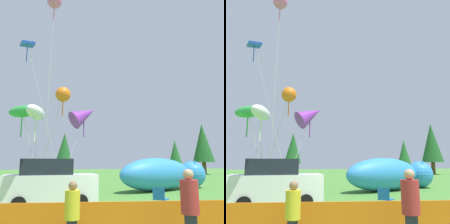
{
  "view_description": "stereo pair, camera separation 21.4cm",
  "coord_description": "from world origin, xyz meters",
  "views": [
    {
      "loc": [
        -2.68,
        -10.17,
        2.08
      ],
      "look_at": [
        0.33,
        4.17,
        4.99
      ],
      "focal_mm": 40.0,
      "sensor_mm": 36.0,
      "label": 1
    },
    {
      "loc": [
        -2.47,
        -10.21,
        2.08
      ],
      "look_at": [
        0.33,
        4.17,
        4.99
      ],
      "focal_mm": 40.0,
      "sensor_mm": 36.0,
      "label": 2
    }
  ],
  "objects": [
    {
      "name": "inflatable_cat",
      "position": [
        5.05,
        7.77,
        1.08
      ],
      "size": [
        8.26,
        5.01,
        2.34
      ],
      "rotation": [
        0.0,
        0.0,
        0.4
      ],
      "color": "#338CD8",
      "rests_on": "ground"
    },
    {
      "name": "spectator_in_yellow_shirt",
      "position": [
        -2.33,
        -4.02,
        0.89
      ],
      "size": [
        0.36,
        0.36,
        1.63
      ],
      "color": "#2D2D38",
      "rests_on": "ground"
    },
    {
      "name": "kite_purple_delta",
      "position": [
        -1.33,
        4.3,
        4.76
      ],
      "size": [
        2.51,
        1.64,
        5.61
      ],
      "color": "silver",
      "rests_on": "ground"
    },
    {
      "name": "parked_car",
      "position": [
        -3.06,
        2.29,
        1.08
      ],
      "size": [
        4.35,
        2.01,
        2.21
      ],
      "rotation": [
        0.0,
        0.0,
        0.07
      ],
      "color": "white",
      "rests_on": "ground"
    },
    {
      "name": "kite_green_fish",
      "position": [
        -4.58,
        2.85,
        4.55
      ],
      "size": [
        2.24,
        1.95,
        4.95
      ],
      "color": "silver",
      "rests_on": "ground"
    },
    {
      "name": "kite_blue_box",
      "position": [
        -5.1,
        6.98,
        9.94
      ],
      "size": [
        3.41,
        1.31,
        10.34
      ],
      "color": "silver",
      "rests_on": "ground"
    },
    {
      "name": "horizon_tree_east",
      "position": [
        -1.78,
        36.56,
        4.48
      ],
      "size": [
        3.06,
        3.06,
        7.3
      ],
      "color": "brown",
      "rests_on": "ground"
    },
    {
      "name": "spectator_in_blue_shirt",
      "position": [
        0.3,
        -4.66,
        1.04
      ],
      "size": [
        0.42,
        0.42,
        1.91
      ],
      "color": "#2D2D38",
      "rests_on": "ground"
    },
    {
      "name": "folding_chair",
      "position": [
        1.65,
        0.4,
        0.57
      ],
      "size": [
        0.79,
        0.79,
        0.98
      ],
      "rotation": [
        0.0,
        0.0,
        0.81
      ],
      "color": "#1959A5",
      "rests_on": "ground"
    },
    {
      "name": "horizon_tree_northeast",
      "position": [
        19.75,
        35.99,
        3.81
      ],
      "size": [
        2.6,
        2.6,
        6.2
      ],
      "color": "brown",
      "rests_on": "ground"
    },
    {
      "name": "kite_white_ghost",
      "position": [
        -3.78,
        1.42,
        4.25
      ],
      "size": [
        1.05,
        2.92,
        4.6
      ],
      "color": "silver",
      "rests_on": "ground"
    },
    {
      "name": "kite_orange_flower",
      "position": [
        -2.6,
        4.07,
        5.87
      ],
      "size": [
        2.03,
        2.55,
        6.33
      ],
      "color": "silver",
      "rests_on": "ground"
    },
    {
      "name": "horizon_tree_west",
      "position": [
        20.98,
        28.05,
        5.13
      ],
      "size": [
        3.5,
        3.5,
        8.36
      ],
      "color": "brown",
      "rests_on": "ground"
    },
    {
      "name": "ground_plane",
      "position": [
        0.0,
        0.0,
        0.0
      ],
      "size": [
        120.0,
        120.0,
        0.0
      ],
      "primitive_type": "plane",
      "color": "#477F33"
    },
    {
      "name": "safety_fence",
      "position": [
        -1.46,
        -3.4,
        0.52
      ],
      "size": [
        8.66,
        1.04,
        1.15
      ],
      "rotation": [
        0.0,
        0.0,
        -0.11
      ],
      "color": "orange",
      "rests_on": "ground"
    },
    {
      "name": "kite_pink_octopus",
      "position": [
        -3.31,
        3.45,
        11.35
      ],
      "size": [
        0.85,
        1.03,
        11.84
      ],
      "color": "silver",
      "rests_on": "ground"
    }
  ]
}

